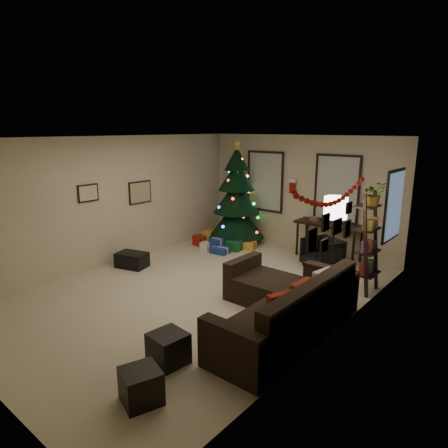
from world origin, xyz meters
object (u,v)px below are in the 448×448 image
at_px(desk, 329,227).
at_px(bookshelf, 369,245).
at_px(desk_chair, 322,253).
at_px(sofa, 284,308).
at_px(christmas_tree, 237,200).

height_order(desk, bookshelf, bookshelf).
bearing_deg(desk_chair, sofa, -51.34).
bearing_deg(sofa, desk, 105.03).
bearing_deg(desk, christmas_tree, -173.12).
bearing_deg(desk_chair, desk, 129.11).
height_order(sofa, desk_chair, sofa).
height_order(christmas_tree, desk, christmas_tree).
distance_m(christmas_tree, sofa, 4.54).
bearing_deg(bookshelf, desk, 136.33).
bearing_deg(christmas_tree, desk, 6.88).
bearing_deg(desk_chair, christmas_tree, -164.34).
xyz_separation_m(desk, desk_chair, (0.18, -0.65, -0.40)).
height_order(desk, desk_chair, desk).
bearing_deg(bookshelf, sofa, -102.89).
distance_m(christmas_tree, bookshelf, 3.88).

